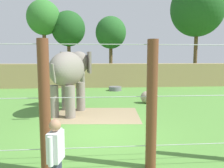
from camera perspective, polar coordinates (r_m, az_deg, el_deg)
ground_plane at (r=8.58m, az=-3.11°, el=-12.39°), size 120.00×120.00×0.00m
dirt_patch at (r=11.17m, az=-3.80°, el=-7.86°), size 4.31×3.46×0.01m
embankment_wall at (r=21.98m, az=-4.23°, el=2.25°), size 36.00×1.80×2.24m
elephant at (r=11.68m, az=-10.70°, el=3.12°), size 2.30×4.18×3.17m
enrichment_ball at (r=14.08m, az=8.81°, el=-3.33°), size 0.75×0.75×0.75m
cable_fence at (r=5.49m, az=-2.79°, el=-5.67°), size 9.44×0.27×3.25m
zookeeper at (r=4.55m, az=-14.07°, el=-17.85°), size 0.30×0.60×1.67m
water_tub at (r=19.30m, az=0.80°, el=-1.15°), size 1.10×1.10×0.35m
tree_far_left at (r=29.53m, az=-11.03°, el=13.56°), size 4.19×4.19×8.67m
tree_left_of_centre at (r=29.47m, az=-17.03°, el=15.73°), size 4.00×4.00×9.78m
tree_behind_wall at (r=29.09m, az=-0.31°, el=12.86°), size 3.87×3.87×8.04m
tree_right_of_centre at (r=29.84m, az=20.90°, el=17.48°), size 6.30×6.30×11.96m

